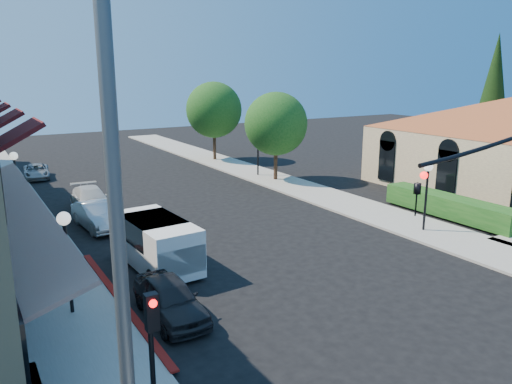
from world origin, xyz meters
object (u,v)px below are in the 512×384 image
street_tree_a (276,124)px  lamppost_right_far (258,141)px  lamppost_left_near (65,237)px  street_tree_b (214,110)px  lamppost_right_near (427,179)px  secondary_signal (152,336)px  parked_car_b (96,216)px  cobra_streetlight (147,272)px  parked_car_c (91,199)px  white_van (158,241)px  lamppost_left_far (15,167)px  parked_car_a (170,299)px  conifer_far (494,90)px  parked_car_d (36,171)px

street_tree_a → lamppost_right_far: street_tree_a is taller
street_tree_a → lamppost_left_near: street_tree_a is taller
street_tree_b → lamppost_right_near: size_ratio=1.97×
secondary_signal → street_tree_b: bearing=61.2°
parked_car_b → cobra_streetlight: bearing=-106.3°
lamppost_right_near → parked_car_c: lamppost_right_near is taller
lamppost_right_near → white_van: 13.41m
lamppost_left_near → lamppost_left_far: same height
white_van → parked_car_c: bearing=91.1°
street_tree_a → parked_car_c: street_tree_a is taller
parked_car_a → street_tree_b: bearing=61.0°
street_tree_b → lamppost_left_far: (-17.30, -10.00, -1.81)m
secondary_signal → lamppost_right_near: size_ratio=0.93×
street_tree_a → parked_car_c: (-13.60, -1.05, -3.55)m
lamppost_right_near → street_tree_a: bearing=88.8°
street_tree_b → lamppost_left_near: bearing=-125.8°
conifer_far → lamppost_left_near: 38.02m
street_tree_b → lamppost_right_far: 8.21m
street_tree_a → lamppost_right_near: street_tree_a is taller
street_tree_a → lamppost_right_near: size_ratio=1.82×
lamppost_right_far → white_van: lamppost_right_far is taller
lamppost_right_near → lamppost_right_far: same height
conifer_far → street_tree_b: (-19.20, 14.00, -1.82)m
lamppost_right_near → parked_car_c: 18.68m
parked_car_a → parked_car_c: parked_car_a is taller
secondary_signal → white_van: bearing=69.3°
parked_car_b → parked_car_d: size_ratio=1.07×
lamppost_right_near → parked_car_b: bearing=146.6°
white_van → cobra_streetlight: bearing=-110.2°
secondary_signal → parked_car_c: 19.88m
parked_car_d → parked_car_b: bearing=-80.1°
lamppost_right_far → parked_car_c: 13.80m
lamppost_right_near → parked_car_d: lamppost_right_near is taller
lamppost_right_near → lamppost_left_far: bearing=140.5°
street_tree_a → secondary_signal: size_ratio=1.95×
parked_car_b → parked_car_c: bearing=75.6°
parked_car_a → parked_car_c: size_ratio=0.88×
lamppost_left_near → lamppost_right_far: size_ratio=1.00×
parked_car_b → lamppost_left_far: bearing=117.3°
cobra_streetlight → parked_car_b: size_ratio=2.27×
conifer_far → white_van: bearing=-166.9°
cobra_streetlight → parked_car_b: bearing=79.0°
street_tree_b → parked_car_b: 20.91m
conifer_far → street_tree_a: conifer_far is taller
lamppost_left_far → cobra_streetlight: bearing=-91.5°
secondary_signal → lamppost_left_far: 20.60m
lamppost_right_far → lamppost_left_far: bearing=-173.3°
street_tree_b → cobra_streetlight: size_ratio=0.75×
street_tree_b → conifer_far: bearing=-36.1°
street_tree_b → secondary_signal: street_tree_b is taller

